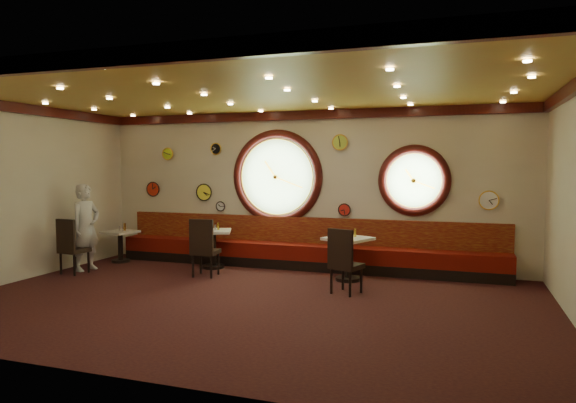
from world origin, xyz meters
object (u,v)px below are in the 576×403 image
Objects in this scene: chair_a at (70,243)px; chair_c at (343,257)px; condiment_b_bottle at (218,226)px; condiment_b_salt at (208,227)px; table_b at (213,244)px; condiment_a_pepper at (123,229)px; condiment_c_pepper at (349,234)px; chair_b at (203,244)px; condiment_c_bottle at (355,233)px; condiment_a_bottle at (125,227)px; table_c at (348,253)px; condiment_b_pepper at (215,227)px; condiment_c_salt at (343,234)px; table_a at (120,242)px; condiment_a_salt at (119,228)px; waiter at (86,227)px.

chair_a is 5.30m from chair_c.
condiment_b_salt is at bearing -173.49° from condiment_b_bottle.
table_b is 9.47× the size of condiment_b_salt.
condiment_c_pepper is at bearing -2.07° from condiment_a_pepper.
chair_b is 2.70m from condiment_c_pepper.
condiment_c_bottle is (2.95, -0.14, 0.38)m from table_b.
chair_b is at bearing 18.97° from chair_a.
condiment_a_bottle is at bearing 89.20° from chair_a.
table_c is 1.41× the size of chair_b.
condiment_b_pepper is at bearing 174.83° from condiment_c_pepper.
condiment_c_pepper is at bearing 7.41° from chair_b.
chair_b is 2.60m from condiment_c_salt.
table_a is at bearing -178.23° from table_b.
condiment_b_salt is at bearing 174.54° from table_c.
condiment_a_salt is 0.57× the size of condiment_a_bottle.
chair_a is (-0.11, -1.37, 0.19)m from table_a.
condiment_a_pepper is 0.06× the size of waiter.
chair_a is 7.17× the size of condiment_a_salt.
waiter reaches higher than condiment_a_pepper.
condiment_b_bottle is at bearing 1.41° from condiment_a_salt.
chair_c is at bearing -22.67° from condiment_b_salt.
condiment_c_salt is at bearing 19.56° from chair_a.
condiment_b_bottle is (2.24, 0.04, 0.10)m from condiment_a_bottle.
waiter is at bearing -156.34° from table_b.
table_c is at bearing -33.05° from condiment_c_salt.
table_a is 5.07m from condiment_c_pepper.
chair_b reaches higher than condiment_b_salt.
condiment_a_salt is 0.61× the size of condiment_c_bottle.
chair_b is 4.19× the size of condiment_a_bottle.
table_a is 1.39m from chair_a.
condiment_c_pepper reaches higher than table_c.
chair_b reaches higher than condiment_c_salt.
condiment_c_bottle is at bearing -0.84° from table_a.
waiter is at bearing -170.66° from condiment_c_bottle.
chair_c is at bearing -88.10° from condiment_c_bottle.
table_b is 2.86m from table_c.
waiter reaches higher than condiment_c_bottle.
waiter is at bearing -96.08° from table_a.
condiment_b_pepper is at bearing -0.19° from condiment_a_bottle.
chair_b is 2.54m from waiter.
table_b reaches higher than table_a.
condiment_b_salt is 0.17m from condiment_b_pepper.
condiment_a_pepper is at bearing 179.11° from condiment_c_bottle.
condiment_c_pepper reaches higher than table_b.
condiment_c_salt is at bearing 152.45° from condiment_c_pepper.
condiment_b_salt is at bearing 175.82° from condiment_c_salt.
condiment_b_pepper is 2.20m from condiment_a_bottle.
condiment_a_pepper is at bearing -24.72° from condiment_a_salt.
chair_c is (2.99, -1.27, 0.12)m from table_b.
waiter reaches higher than condiment_a_salt.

